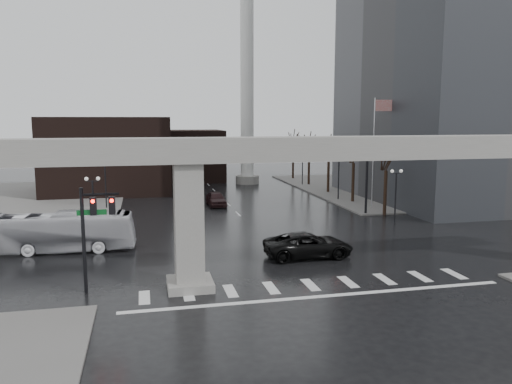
# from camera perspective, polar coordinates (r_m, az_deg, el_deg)

# --- Properties ---
(ground) EXTENTS (160.00, 160.00, 0.00)m
(ground) POSITION_cam_1_polar(r_m,az_deg,el_deg) (31.10, 5.61, -9.93)
(ground) COLOR black
(ground) RESTS_ON ground
(sidewalk_ne) EXTENTS (28.00, 36.00, 0.15)m
(sidewalk_ne) POSITION_cam_1_polar(r_m,az_deg,el_deg) (73.78, 16.04, 0.48)
(sidewalk_ne) COLOR #63615E
(sidewalk_ne) RESTS_ON ground
(sidewalk_nw) EXTENTS (28.00, 36.00, 0.15)m
(sidewalk_nw) POSITION_cam_1_polar(r_m,az_deg,el_deg) (66.81, -27.00, -0.90)
(sidewalk_nw) COLOR #63615E
(sidewalk_nw) RESTS_ON ground
(elevated_guideway) EXTENTS (48.00, 2.60, 8.70)m
(elevated_guideway) POSITION_cam_1_polar(r_m,az_deg,el_deg) (30.10, 8.08, 2.83)
(elevated_guideway) COLOR gray
(elevated_guideway) RESTS_ON ground
(office_tower) EXTENTS (22.00, 26.00, 42.00)m
(office_tower) POSITION_cam_1_polar(r_m,az_deg,el_deg) (66.66, 22.70, 17.44)
(office_tower) COLOR #58585C
(office_tower) RESTS_ON ground
(building_far_left) EXTENTS (16.00, 14.00, 10.00)m
(building_far_left) POSITION_cam_1_polar(r_m,az_deg,el_deg) (70.31, -16.53, 4.12)
(building_far_left) COLOR black
(building_far_left) RESTS_ON ground
(building_far_mid) EXTENTS (10.00, 10.00, 8.00)m
(building_far_mid) POSITION_cam_1_polar(r_m,az_deg,el_deg) (80.54, -7.49, 4.17)
(building_far_mid) COLOR black
(building_far_mid) RESTS_ON ground
(smokestack) EXTENTS (3.60, 3.60, 30.00)m
(smokestack) POSITION_cam_1_polar(r_m,az_deg,el_deg) (75.68, -1.03, 11.06)
(smokestack) COLOR silver
(smokestack) RESTS_ON ground
(signal_mast_arm) EXTENTS (12.12, 0.43, 8.00)m
(signal_mast_arm) POSITION_cam_1_polar(r_m,az_deg,el_deg) (50.44, 8.69, 3.80)
(signal_mast_arm) COLOR black
(signal_mast_arm) RESTS_ON ground
(signal_left_pole) EXTENTS (2.30, 0.30, 6.00)m
(signal_left_pole) POSITION_cam_1_polar(r_m,az_deg,el_deg) (29.19, -18.12, -3.25)
(signal_left_pole) COLOR black
(signal_left_pole) RESTS_ON ground
(flagpole_assembly) EXTENTS (2.06, 0.12, 12.00)m
(flagpole_assembly) POSITION_cam_1_polar(r_m,az_deg,el_deg) (55.82, 13.58, 5.84)
(flagpole_assembly) COLOR silver
(flagpole_assembly) RESTS_ON ground
(lamp_right_0) EXTENTS (1.22, 0.32, 5.11)m
(lamp_right_0) POSITION_cam_1_polar(r_m,az_deg,el_deg) (48.25, 15.70, 0.57)
(lamp_right_0) COLOR black
(lamp_right_0) RESTS_ON ground
(lamp_right_1) EXTENTS (1.22, 0.32, 5.11)m
(lamp_right_1) POSITION_cam_1_polar(r_m,az_deg,el_deg) (60.83, 9.43, 2.31)
(lamp_right_1) COLOR black
(lamp_right_1) RESTS_ON ground
(lamp_right_2) EXTENTS (1.22, 0.32, 5.11)m
(lamp_right_2) POSITION_cam_1_polar(r_m,az_deg,el_deg) (73.92, 5.34, 3.43)
(lamp_right_2) COLOR black
(lamp_right_2) RESTS_ON ground
(lamp_left_0) EXTENTS (1.22, 0.32, 5.11)m
(lamp_left_0) POSITION_cam_1_polar(r_m,az_deg,el_deg) (42.65, -18.13, -0.52)
(lamp_left_0) COLOR black
(lamp_left_0) RESTS_ON ground
(lamp_left_1) EXTENTS (1.22, 0.32, 5.11)m
(lamp_left_1) POSITION_cam_1_polar(r_m,az_deg,el_deg) (56.49, -16.85, 1.61)
(lamp_left_1) COLOR black
(lamp_left_1) RESTS_ON ground
(lamp_left_2) EXTENTS (1.22, 0.32, 5.11)m
(lamp_left_2) POSITION_cam_1_polar(r_m,az_deg,el_deg) (70.39, -16.08, 2.90)
(lamp_left_2) COLOR black
(lamp_left_2) RESTS_ON ground
(tree_right_0) EXTENTS (1.09, 1.58, 7.50)m
(tree_right_0) POSITION_cam_1_polar(r_m,az_deg,el_deg) (52.34, 14.58, 0.43)
(tree_right_0) COLOR black
(tree_right_0) RESTS_ON ground
(tree_right_1) EXTENTS (1.09, 1.61, 7.67)m
(tree_right_1) POSITION_cam_1_polar(r_m,az_deg,el_deg) (59.49, 11.06, 1.53)
(tree_right_1) COLOR black
(tree_right_1) RESTS_ON ground
(tree_right_2) EXTENTS (1.10, 1.63, 7.85)m
(tree_right_2) POSITION_cam_1_polar(r_m,az_deg,el_deg) (66.83, 8.30, 2.38)
(tree_right_2) COLOR black
(tree_right_2) RESTS_ON ground
(tree_right_3) EXTENTS (1.11, 1.66, 8.02)m
(tree_right_3) POSITION_cam_1_polar(r_m,az_deg,el_deg) (74.30, 6.09, 3.06)
(tree_right_3) COLOR black
(tree_right_3) RESTS_ON ground
(tree_right_4) EXTENTS (1.12, 1.69, 8.19)m
(tree_right_4) POSITION_cam_1_polar(r_m,az_deg,el_deg) (81.88, 4.28, 3.61)
(tree_right_4) COLOR black
(tree_right_4) RESTS_ON ground
(pickup_truck) EXTENTS (6.33, 2.93, 1.76)m
(pickup_truck) POSITION_cam_1_polar(r_m,az_deg,el_deg) (35.75, 6.01, -6.04)
(pickup_truck) COLOR black
(pickup_truck) RESTS_ON ground
(city_bus) EXTENTS (10.75, 3.07, 2.96)m
(city_bus) POSITION_cam_1_polar(r_m,az_deg,el_deg) (39.59, -21.41, -4.28)
(city_bus) COLOR silver
(city_bus) RESTS_ON ground
(far_car) EXTENTS (2.02, 4.78, 1.61)m
(far_car) POSITION_cam_1_polar(r_m,az_deg,el_deg) (56.52, -4.59, -0.78)
(far_car) COLOR black
(far_car) RESTS_ON ground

